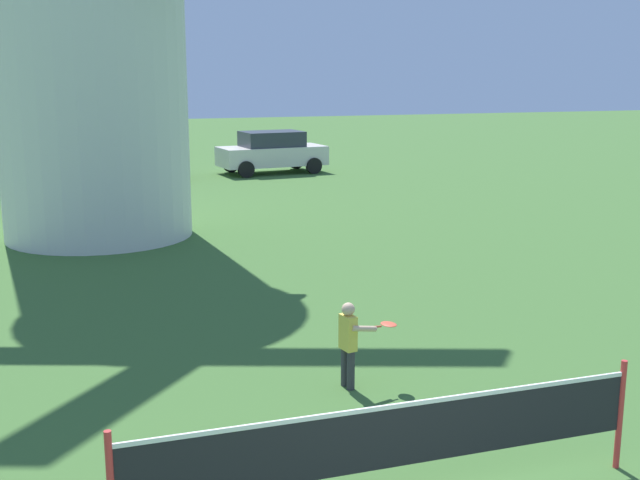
% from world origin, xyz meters
% --- Properties ---
extents(tennis_net, '(4.82, 0.06, 1.10)m').
position_xyz_m(tennis_net, '(-0.03, 1.98, 0.68)').
color(tennis_net, red).
rests_on(tennis_net, ground_plane).
extents(player_far, '(0.71, 0.36, 1.07)m').
position_xyz_m(player_far, '(0.60, 4.69, 0.61)').
color(player_far, '#333338').
rests_on(player_far, ground_plane).
extents(parked_car_black, '(4.47, 1.97, 1.56)m').
position_xyz_m(parked_car_black, '(-0.73, 24.39, 0.81)').
color(parked_car_black, '#1E232D').
rests_on(parked_car_black, ground_plane).
extents(parked_car_cream, '(4.10, 2.23, 1.56)m').
position_xyz_m(parked_car_cream, '(5.08, 24.99, 0.81)').
color(parked_car_cream, silver).
rests_on(parked_car_cream, ground_plane).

